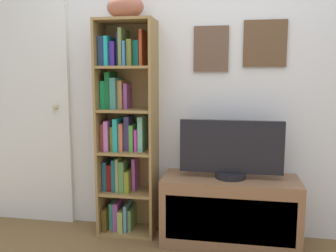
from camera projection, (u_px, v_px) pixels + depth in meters
back_wall at (191, 86)px, 2.86m from camera, size 4.80×0.08×2.35m
bookshelf at (124, 131)px, 2.86m from camera, size 0.45×0.28×1.68m
football at (125, 7)px, 2.69m from camera, size 0.30×0.19×0.17m
tv_stand at (229, 211)px, 2.71m from camera, size 1.00×0.40×0.51m
television at (231, 150)px, 2.64m from camera, size 0.75×0.22×0.43m
door at (21, 101)px, 3.08m from camera, size 0.89×0.09×2.09m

